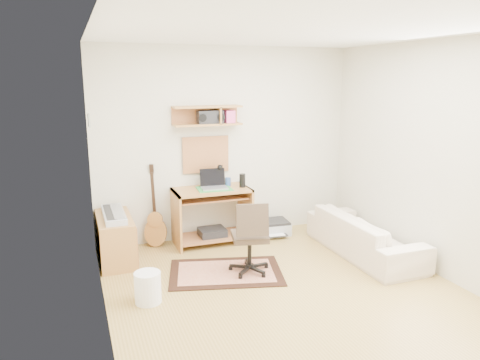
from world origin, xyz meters
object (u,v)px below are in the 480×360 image
object	(u,v)px
desk	(212,216)
cabinet	(115,239)
sofa	(365,228)
task_chair	(250,236)
printer	(271,228)

from	to	relation	value
desk	cabinet	bearing A→B (deg)	-172.21
cabinet	sofa	bearing A→B (deg)	-16.54
sofa	cabinet	bearing A→B (deg)	73.46
task_chair	printer	size ratio (longest dim) A/B	1.79
desk	cabinet	size ratio (longest dim) A/B	1.11
task_chair	cabinet	bearing A→B (deg)	159.39
desk	sofa	world-z (taller)	desk
sofa	task_chair	bearing A→B (deg)	90.93
cabinet	printer	world-z (taller)	cabinet
desk	cabinet	world-z (taller)	desk
desk	printer	world-z (taller)	desk
printer	sofa	size ratio (longest dim) A/B	0.28
task_chair	sofa	world-z (taller)	task_chair
desk	printer	xyz separation A→B (m)	(0.90, 0.05, -0.29)
cabinet	sofa	distance (m)	3.09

